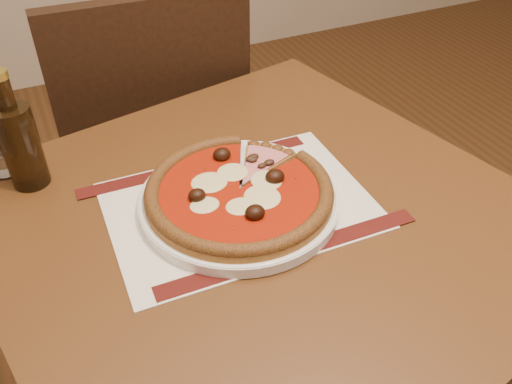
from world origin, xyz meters
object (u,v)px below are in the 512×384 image
chair_far (153,139)px  water_glass (0,149)px  plate (239,200)px  bottle (20,142)px  pizza (239,191)px  table (261,260)px

chair_far → water_glass: bearing=45.8°
plate → bottle: bearing=144.9°
pizza → bottle: (-0.29, 0.20, 0.05)m
chair_far → plate: chair_far is taller
table → plate: plate is taller
water_glass → table: bearing=-40.3°
bottle → chair_far: bearing=51.9°
pizza → chair_far: bearing=89.7°
chair_far → pizza: (-0.00, -0.58, 0.25)m
chair_far → bottle: size_ratio=4.61×
bottle → table: bearing=-37.2°
plate → chair_far: bearing=89.7°
water_glass → bottle: bottle is taller
chair_far → plate: size_ratio=2.97×
plate → bottle: bottle is taller
pizza → water_glass: water_glass is taller
table → bottle: size_ratio=4.66×
pizza → bottle: bearing=144.9°
plate → bottle: 0.36m
table → bottle: bearing=142.8°
chair_far → table: bearing=93.9°
water_glass → plate: bearing=-38.8°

